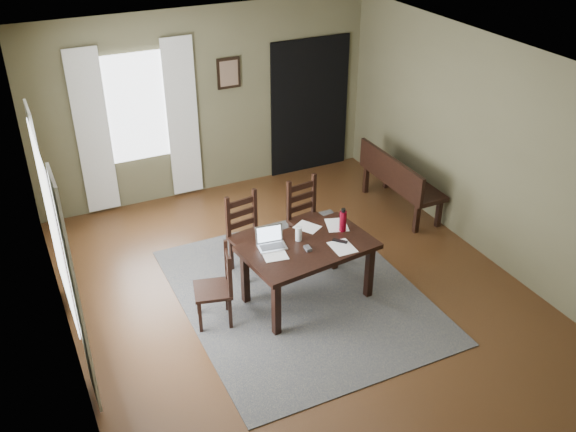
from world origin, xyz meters
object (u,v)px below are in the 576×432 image
chair_end (217,287)px  chair_back_right (308,219)px  dining_table (308,252)px  water_bottle (343,221)px  laptop (271,241)px  bench (398,178)px  chair_back_left (248,236)px

chair_end → chair_back_right: (1.49, 0.80, 0.05)m
dining_table → water_bottle: bearing=5.6°
dining_table → water_bottle: water_bottle is taller
dining_table → chair_end: (-1.05, 0.07, -0.19)m
chair_end → laptop: laptop is taller
chair_back_right → laptop: (-0.81, -0.68, 0.29)m
laptop → chair_back_right: bearing=48.0°
dining_table → bench: (2.09, 1.32, -0.13)m
chair_end → bench: (3.14, 1.25, 0.06)m
laptop → water_bottle: bearing=3.2°
water_bottle → bench: bearing=37.2°
chair_end → chair_back_right: 1.69m
chair_back_right → water_bottle: chair_back_right is taller
chair_back_left → water_bottle: bearing=-47.9°
dining_table → bench: size_ratio=1.02×
bench → chair_back_right: bearing=105.5°
chair_back_left → bench: 2.52m
chair_back_left → bench: bearing=2.8°
dining_table → water_bottle: 0.55m
water_bottle → chair_end: bearing=-178.4°
chair_end → chair_back_right: size_ratio=0.91×
bench → laptop: 2.73m
chair_back_right → chair_end: bearing=-159.7°
bench → laptop: laptop is taller
dining_table → bench: bearing=25.3°
bench → dining_table: bearing=122.3°
chair_back_left → chair_end: bearing=-140.3°
dining_table → water_bottle: (0.50, 0.11, 0.22)m
laptop → chair_end: bearing=-162.6°
dining_table → bench: 2.48m
chair_back_left → bench: (2.47, 0.50, 0.02)m
chair_back_right → water_bottle: bearing=-93.8°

